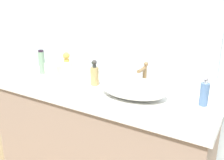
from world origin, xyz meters
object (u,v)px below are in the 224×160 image
at_px(spray_can, 42,62).
at_px(soap_dispenser, 67,72).
at_px(sink_basin, 133,88).
at_px(candle_jar, 21,72).
at_px(lotion_bottle, 204,93).
at_px(tissue_box, 58,70).
at_px(perfume_bottle, 95,75).

bearing_deg(spray_can, soap_dispenser, -18.48).
distance_m(sink_basin, candle_jar, 0.96).
bearing_deg(candle_jar, lotion_bottle, 4.74).
bearing_deg(soap_dispenser, sink_basin, 7.50).
xyz_separation_m(lotion_bottle, tissue_box, (-0.99, -0.06, -0.00)).
bearing_deg(candle_jar, sink_basin, 1.65).
bearing_deg(tissue_box, perfume_bottle, 7.00).
bearing_deg(sink_basin, soap_dispenser, -172.50).
relative_size(tissue_box, candle_jar, 2.66).
bearing_deg(sink_basin, candle_jar, -178.35).
relative_size(sink_basin, soap_dispenser, 1.82).
height_order(soap_dispenser, candle_jar, soap_dispenser).
bearing_deg(soap_dispenser, tissue_box, 152.79).
xyz_separation_m(perfume_bottle, tissue_box, (-0.29, -0.04, -0.00)).
xyz_separation_m(perfume_bottle, candle_jar, (-0.64, -0.09, -0.05)).
relative_size(soap_dispenser, tissue_box, 1.40).
distance_m(sink_basin, soap_dispenser, 0.45).
height_order(lotion_bottle, perfume_bottle, perfume_bottle).
bearing_deg(soap_dispenser, lotion_bottle, 9.73).
bearing_deg(spray_can, perfume_bottle, -0.62).
distance_m(spray_can, candle_jar, 0.18).
height_order(sink_basin, spray_can, spray_can).
bearing_deg(spray_can, sink_basin, -4.47).
bearing_deg(spray_can, tissue_box, -11.19).
bearing_deg(tissue_box, spray_can, 168.81).
bearing_deg(lotion_bottle, perfume_bottle, -177.93).
relative_size(sink_basin, tissue_box, 2.54).
bearing_deg(tissue_box, sink_basin, -2.11).
bearing_deg(tissue_box, lotion_bottle, 3.53).
distance_m(soap_dispenser, lotion_bottle, 0.84).
height_order(soap_dispenser, lotion_bottle, soap_dispenser).
relative_size(perfume_bottle, tissue_box, 1.05).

